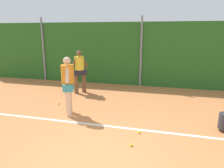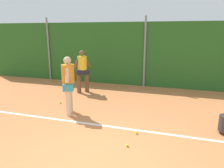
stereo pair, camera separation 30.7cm
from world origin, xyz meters
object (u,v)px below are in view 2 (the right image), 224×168
object	(u,v)px
tennis_ball_2	(136,133)
player_backcourt_far	(82,69)
player_midcourt	(68,82)
tennis_ball_6	(120,88)
tennis_ball_3	(127,145)
tennis_ball_4	(88,86)
tennis_ball_1	(60,103)

from	to	relation	value
tennis_ball_2	player_backcourt_far	bearing A→B (deg)	133.28
player_midcourt	tennis_ball_6	bearing A→B (deg)	-36.27
tennis_ball_3	tennis_ball_4	xyz separation A→B (m)	(-3.09, 4.79, 0.00)
tennis_ball_4	player_midcourt	bearing A→B (deg)	-76.28
tennis_ball_1	tennis_ball_4	size ratio (longest dim) A/B	1.00
tennis_ball_3	tennis_ball_4	bearing A→B (deg)	122.80
tennis_ball_1	player_backcourt_far	bearing A→B (deg)	83.66
player_backcourt_far	tennis_ball_1	bearing A→B (deg)	-138.24
player_backcourt_far	tennis_ball_1	distance (m)	1.92
tennis_ball_1	tennis_ball_4	bearing A→B (deg)	90.20
player_backcourt_far	tennis_ball_3	distance (m)	4.93
tennis_ball_1	tennis_ball_4	world-z (taller)	same
tennis_ball_4	tennis_ball_6	xyz separation A→B (m)	(1.58, 0.14, 0.00)
tennis_ball_4	tennis_ball_3	bearing A→B (deg)	-57.20
player_backcourt_far	player_midcourt	bearing A→B (deg)	-117.33
tennis_ball_6	tennis_ball_1	bearing A→B (deg)	-120.16
player_midcourt	player_backcourt_far	distance (m)	2.47
player_midcourt	tennis_ball_3	bearing A→B (deg)	-146.67
player_midcourt	tennis_ball_4	bearing A→B (deg)	-10.09
player_backcourt_far	tennis_ball_2	distance (m)	4.47
player_backcourt_far	tennis_ball_6	distance (m)	2.02
tennis_ball_3	tennis_ball_1	bearing A→B (deg)	144.02
player_backcourt_far	tennis_ball_1	size ratio (longest dim) A/B	27.83
tennis_ball_1	tennis_ball_4	distance (m)	2.55
tennis_ball_2	tennis_ball_6	xyz separation A→B (m)	(-1.60, 4.24, 0.00)
tennis_ball_6	player_backcourt_far	bearing A→B (deg)	-142.32
player_backcourt_far	tennis_ball_4	distance (m)	1.38
player_midcourt	player_backcourt_far	xyz separation A→B (m)	(-0.62, 2.39, -0.01)
player_backcourt_far	tennis_ball_1	world-z (taller)	player_backcourt_far
player_midcourt	tennis_ball_1	distance (m)	1.50
tennis_ball_3	tennis_ball_4	size ratio (longest dim) A/B	1.00
player_midcourt	tennis_ball_2	distance (m)	2.69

